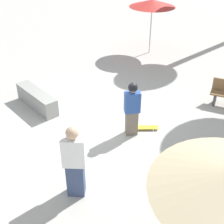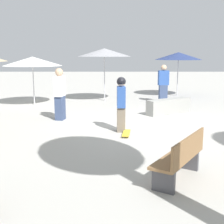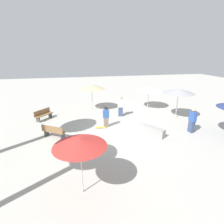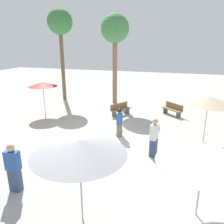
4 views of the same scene
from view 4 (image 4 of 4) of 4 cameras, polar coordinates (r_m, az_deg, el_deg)
The scene contains 14 objects.
ground_plane at distance 11.79m, azimuth -3.16°, elevation -7.17°, with size 60.00×60.00×0.00m, color #B2AFA8.
skater_main at distance 11.88m, azimuth 1.97°, elevation -2.42°, with size 0.27×0.43×1.61m.
skateboard at distance 12.60m, azimuth 1.86°, elevation -5.20°, with size 0.29×0.82×0.07m.
concrete_ledge at distance 10.48m, azimuth -12.49°, elevation -9.17°, with size 1.83×1.40×0.57m.
bench_near at distance 15.61m, azimuth 2.17°, elevation 0.72°, with size 1.23×1.59×0.85m.
bench_far at distance 16.17m, azimuth 15.55°, elevation 0.68°, with size 1.50×1.38×0.85m.
shade_umbrella_tan at distance 11.70m, azimuth 23.91°, elevation 2.83°, with size 2.50×2.50×2.45m.
shade_umbrella_red at distance 16.01m, azimuth -17.65°, elevation 6.88°, with size 1.98×1.98×2.36m.
shade_umbrella_grey at distance 5.81m, azimuth -8.59°, elevation -9.04°, with size 2.55×2.55×2.52m.
shade_umbrella_white at distance 6.58m, azimuth 22.85°, elevation -10.75°, with size 2.61×2.61×2.14m.
palm_tree_far_back at distance 20.16m, azimuth -13.43°, elevation 21.32°, with size 2.11×2.11×7.72m.
palm_tree_center_right at distance 18.38m, azimuth 0.79°, elevation 20.33°, with size 2.25×2.25×7.19m.
bystander_watching at distance 9.99m, azimuth 10.90°, elevation -6.57°, with size 0.36×0.53×1.79m.
bystander_far at distance 8.33m, azimuth -24.33°, elevation -13.12°, with size 0.50×0.31×1.77m.
Camera 4 is at (-3.88, 10.01, 4.89)m, focal length 35.00 mm.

